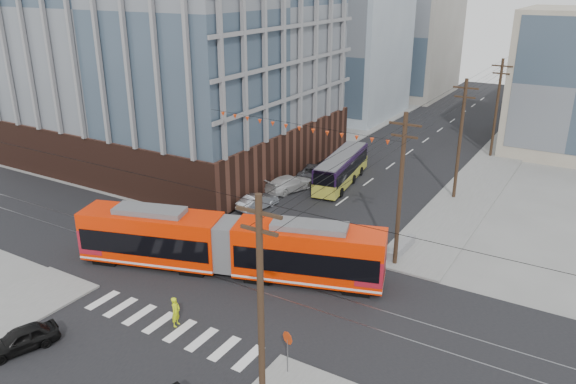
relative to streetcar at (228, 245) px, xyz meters
name	(u,v)px	position (x,y,z in m)	size (l,w,h in m)	color
ground	(202,303)	(0.96, -4.10, -2.04)	(160.00, 160.00, 0.00)	slate
office_building	(170,26)	(-21.04, 18.90, 12.26)	(30.00, 25.00, 28.60)	#381E16
bg_bldg_nw_near	(335,52)	(-16.04, 47.90, 6.96)	(18.00, 16.00, 18.00)	#8C99A5
bg_bldg_nw_far	(403,34)	(-13.04, 67.90, 7.96)	(16.00, 18.00, 20.00)	gray
utility_pole_near	(261,312)	(9.46, -10.10, 3.46)	(0.30, 0.30, 11.00)	black
utility_pole_far	(521,88)	(9.46, 51.90, 3.46)	(0.30, 0.30, 11.00)	black
streetcar	(228,245)	(0.00, 0.00, 0.00)	(21.16, 2.98, 4.08)	red
city_bus	(341,169)	(-1.23, 20.18, -0.53)	(2.31, 10.67, 3.02)	black
black_sedan	(21,339)	(-4.49, -12.83, -1.38)	(1.56, 3.89, 1.33)	black
parked_car_silver	(257,202)	(-4.63, 10.41, -1.36)	(1.44, 4.13, 1.36)	#AFB7C1
parked_car_white	(290,183)	(-4.51, 15.76, -1.29)	(2.10, 5.16, 1.50)	silver
parked_car_grey	(314,171)	(-4.34, 20.23, -1.33)	(2.34, 5.07, 1.41)	#46484C
pedestrian	(176,312)	(1.21, -6.77, -1.11)	(0.68, 0.44, 1.86)	#CBE411
stop_sign	(288,355)	(9.00, -7.11, -0.85)	(0.72, 0.72, 2.38)	#AB2F0B
jersey_barrier	(402,248)	(9.26, 8.84, -1.65)	(0.87, 3.89, 0.78)	slate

